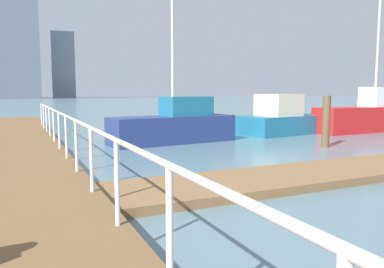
{
  "coord_description": "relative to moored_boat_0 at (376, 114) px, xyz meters",
  "views": [
    {
      "loc": [
        -4.19,
        2.7,
        2.01
      ],
      "look_at": [
        -0.47,
        10.71,
        1.03
      ],
      "focal_mm": 35.08,
      "sensor_mm": 36.0,
      "label": 1
    }
  ],
  "objects": [
    {
      "name": "moored_boat_4",
      "position": [
        -5.24,
        1.0,
        -0.19
      ],
      "size": [
        4.96,
        2.72,
        1.94
      ],
      "color": "#1E6B8C",
      "rests_on": "ground_plane"
    },
    {
      "name": "moored_boat_3",
      "position": [
        -11.27,
        0.22,
        -0.13
      ],
      "size": [
        5.31,
        2.19,
        8.99
      ],
      "color": "navy",
      "rests_on": "ground_plane"
    },
    {
      "name": "skyline_tower_2",
      "position": [
        -16.43,
        123.12,
        28.83
      ],
      "size": [
        13.4,
        12.85,
        59.43
      ],
      "primitive_type": "cube",
      "rotation": [
        0.0,
        0.0,
        0.03
      ],
      "color": "slate",
      "rests_on": "ground_plane"
    },
    {
      "name": "boardwalk_railing",
      "position": [
        -15.95,
        -6.73,
        0.36
      ],
      "size": [
        0.06,
        26.01,
        1.08
      ],
      "color": "white",
      "rests_on": "boardwalk"
    },
    {
      "name": "skyline_tower_3",
      "position": [
        -0.35,
        140.57,
        11.62
      ],
      "size": [
        8.93,
        7.38,
        25.01
      ],
      "primitive_type": "cube",
      "rotation": [
        0.0,
        0.0,
        -0.07
      ],
      "color": "#8C939E",
      "rests_on": "ground_plane"
    },
    {
      "name": "dock_piling_0",
      "position": [
        -6.74,
        -3.34,
        0.07
      ],
      "size": [
        0.28,
        0.28,
        1.9
      ],
      "primitive_type": "cylinder",
      "color": "brown",
      "rests_on": "ground_plane"
    },
    {
      "name": "moored_boat_0",
      "position": [
        0.0,
        0.0,
        0.0
      ],
      "size": [
        7.48,
        1.68,
        8.61
      ],
      "color": "red",
      "rests_on": "ground_plane"
    },
    {
      "name": "floating_dock",
      "position": [
        -10.86,
        -7.05,
        -0.79
      ],
      "size": [
        10.89,
        2.0,
        0.18
      ],
      "primitive_type": "cube",
      "color": "olive",
      "rests_on": "ground_plane"
    },
    {
      "name": "ground_plane",
      "position": [
        -12.8,
        3.58,
        -0.88
      ],
      "size": [
        300.0,
        300.0,
        0.0
      ],
      "primitive_type": "plane",
      "color": "slate"
    }
  ]
}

